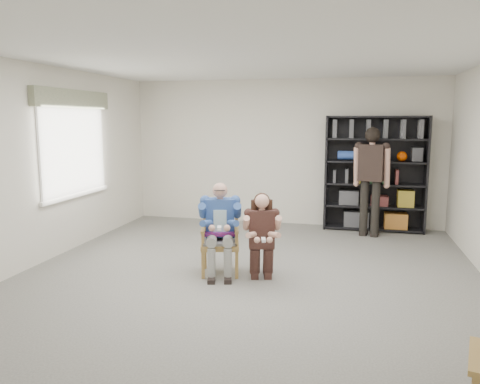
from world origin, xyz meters
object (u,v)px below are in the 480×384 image
(armchair, at_px, (220,239))
(bookshelf, at_px, (375,174))
(seated_man, at_px, (220,228))
(standing_man, at_px, (371,183))
(kneeling_woman, at_px, (262,237))

(armchair, bearing_deg, bookshelf, 41.55)
(seated_man, bearing_deg, bookshelf, 41.55)
(seated_man, distance_m, bookshelf, 3.71)
(seated_man, relative_size, standing_man, 0.65)
(bookshelf, bearing_deg, armchair, -124.40)
(seated_man, distance_m, kneeling_woman, 0.59)
(bookshelf, bearing_deg, kneeling_woman, -115.42)
(kneeling_woman, distance_m, bookshelf, 3.54)
(bookshelf, bearing_deg, standing_man, -100.19)
(seated_man, relative_size, bookshelf, 0.58)
(seated_man, bearing_deg, armchair, 0.00)
(seated_man, xyz_separation_m, standing_man, (1.99, 2.55, 0.33))
(armchair, relative_size, seated_man, 0.77)
(kneeling_woman, relative_size, bookshelf, 0.53)
(armchair, relative_size, bookshelf, 0.45)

